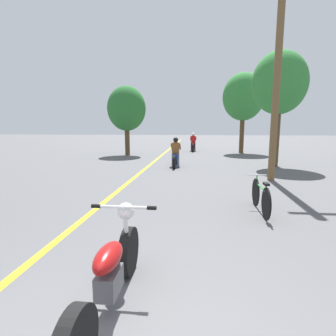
{
  "coord_description": "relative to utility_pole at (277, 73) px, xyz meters",
  "views": [
    {
      "loc": [
        0.62,
        -1.16,
        1.91
      ],
      "look_at": [
        -0.07,
        5.18,
        0.9
      ],
      "focal_mm": 28.0,
      "sensor_mm": 36.0,
      "label": 1
    }
  ],
  "objects": [
    {
      "name": "motorcycle_rider_lead",
      "position": [
        -3.68,
        3.0,
        -3.18
      ],
      "size": [
        0.5,
        2.17,
        1.41
      ],
      "color": "black",
      "rests_on": "ground"
    },
    {
      "name": "motorcycle_foreground",
      "position": [
        -3.53,
        -7.19,
        -3.29
      ],
      "size": [
        0.79,
        2.15,
        0.99
      ],
      "color": "black",
      "rests_on": "ground"
    },
    {
      "name": "motorcycle_rider_far",
      "position": [
        -2.94,
        11.17,
        -3.16
      ],
      "size": [
        0.5,
        2.09,
        1.45
      ],
      "color": "black",
      "rests_on": "ground"
    },
    {
      "name": "roadside_tree_right_far",
      "position": [
        0.6,
        10.18,
        0.29
      ],
      "size": [
        2.93,
        2.64,
        5.71
      ],
      "color": "#513A23",
      "rests_on": "ground"
    },
    {
      "name": "lane_stripe_center",
      "position": [
        -5.0,
        4.75,
        -3.71
      ],
      "size": [
        0.14,
        48.0,
        0.01
      ],
      "primitive_type": "cube",
      "color": "yellow",
      "rests_on": "ground"
    },
    {
      "name": "roadside_tree_left",
      "position": [
        -7.35,
        7.79,
        -0.63
      ],
      "size": [
        2.56,
        2.3,
        4.57
      ],
      "color": "#513A23",
      "rests_on": "ground"
    },
    {
      "name": "roadside_tree_right_near",
      "position": [
        1.15,
        3.66,
        0.19
      ],
      "size": [
        2.55,
        2.29,
        5.42
      ],
      "color": "#513A23",
      "rests_on": "ground"
    },
    {
      "name": "bicycle_parked",
      "position": [
        -1.23,
        -3.7,
        -3.35
      ],
      "size": [
        0.44,
        1.65,
        0.78
      ],
      "color": "black",
      "rests_on": "ground"
    },
    {
      "name": "utility_pole",
      "position": [
        0.0,
        0.0,
        0.0
      ],
      "size": [
        1.1,
        0.24,
        7.24
      ],
      "color": "brown",
      "rests_on": "ground"
    }
  ]
}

